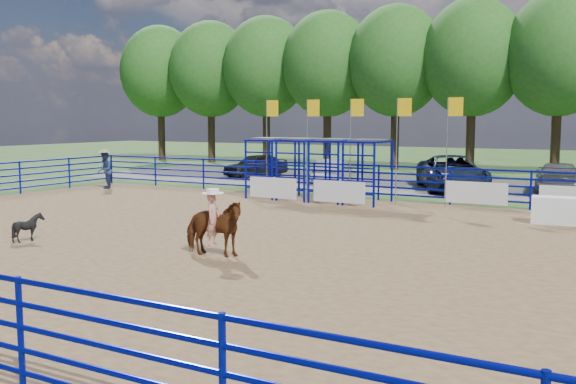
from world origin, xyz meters
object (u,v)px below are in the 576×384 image
object	(u,v)px
horse_and_rider	(213,223)
car_c	(452,173)
announcer_table	(558,210)
car_b	(333,171)
calf	(28,227)
car_a	(256,165)
car_d	(558,178)
spectator_cowboy	(105,169)

from	to	relation	value
horse_and_rider	car_c	distance (m)	17.73
announcer_table	car_b	bearing A→B (deg)	144.82
horse_and_rider	calf	xyz separation A→B (m)	(-5.59, -0.92, -0.42)
announcer_table	car_c	world-z (taller)	car_c
car_a	car_c	xyz separation A→B (m)	(11.89, -1.42, 0.15)
horse_and_rider	announcer_table	bearing A→B (deg)	53.76
car_c	car_d	xyz separation A→B (m)	(4.62, 0.91, -0.12)
car_c	car_d	size ratio (longest dim) A/B	1.22
announcer_table	car_a	xyz separation A→B (m)	(-17.51, 9.71, 0.23)
calf	announcer_table	bearing A→B (deg)	-81.24
horse_and_rider	car_c	xyz separation A→B (m)	(1.27, 17.68, -0.00)
spectator_cowboy	car_d	xyz separation A→B (m)	(19.54, 8.49, -0.23)
calf	horse_and_rider	bearing A→B (deg)	-111.46
car_a	car_b	bearing A→B (deg)	8.35
announcer_table	car_b	world-z (taller)	car_b
calf	car_d	bearing A→B (deg)	-61.29
spectator_cowboy	car_a	distance (m)	9.51
car_c	announcer_table	bearing A→B (deg)	-80.65
horse_and_rider	car_b	size ratio (longest dim) A/B	0.60
car_a	spectator_cowboy	bearing A→B (deg)	-87.14
car_a	car_b	world-z (taller)	car_a
announcer_table	calf	xyz separation A→B (m)	(-12.48, -10.32, -0.04)
horse_and_rider	car_c	bearing A→B (deg)	85.90
car_a	car_c	size ratio (longest dim) A/B	0.67
horse_and_rider	car_b	world-z (taller)	horse_and_rider
calf	car_d	distance (m)	22.64
announcer_table	car_d	bearing A→B (deg)	96.21
horse_and_rider	spectator_cowboy	size ratio (longest dim) A/B	1.26
spectator_cowboy	car_c	bearing A→B (deg)	26.95
car_b	car_c	distance (m)	6.31
announcer_table	car_d	xyz separation A→B (m)	(-1.00, 9.19, 0.26)
car_b	car_a	bearing A→B (deg)	-26.01
announcer_table	spectator_cowboy	bearing A→B (deg)	178.05
horse_and_rider	car_a	size ratio (longest dim) A/B	0.59
car_d	car_a	bearing A→B (deg)	-8.59
horse_and_rider	car_d	size ratio (longest dim) A/B	0.48
spectator_cowboy	car_b	bearing A→B (deg)	41.84
car_c	calf	bearing A→B (deg)	-135.05
spectator_cowboy	car_d	world-z (taller)	spectator_cowboy
horse_and_rider	car_b	bearing A→B (deg)	105.81
calf	spectator_cowboy	size ratio (longest dim) A/B	0.43
announcer_table	car_a	bearing A→B (deg)	150.99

